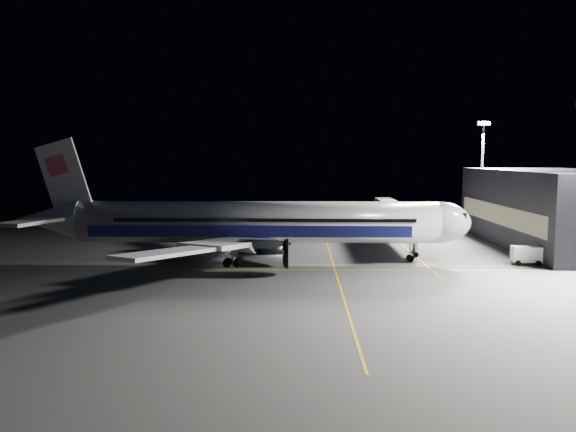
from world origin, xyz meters
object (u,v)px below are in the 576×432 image
(service_truck, at_px, (530,255))
(baggage_tug, at_px, (234,240))
(floodlight_mast_north, at_px, (482,166))
(safety_cone_c, at_px, (260,243))
(jet_bridge, at_px, (399,214))
(safety_cone_a, at_px, (264,251))
(airliner, at_px, (250,223))
(safety_cone_b, at_px, (250,250))

(service_truck, xyz_separation_m, baggage_tug, (-40.49, 14.68, -0.39))
(floodlight_mast_north, xyz_separation_m, safety_cone_c, (-40.73, -17.99, -12.05))
(jet_bridge, relative_size, service_truck, 7.10)
(jet_bridge, xyz_separation_m, safety_cone_a, (-21.70, -11.86, -4.32))
(service_truck, bearing_deg, safety_cone_c, 160.77)
(airliner, height_order, safety_cone_b, airliner)
(baggage_tug, bearing_deg, safety_cone_c, 2.33)
(floodlight_mast_north, relative_size, safety_cone_b, 32.14)
(floodlight_mast_north, height_order, baggage_tug, floodlight_mast_north)
(safety_cone_a, height_order, safety_cone_b, safety_cone_b)
(baggage_tug, bearing_deg, safety_cone_b, -76.16)
(safety_cone_a, bearing_deg, airliner, -102.53)
(jet_bridge, bearing_deg, safety_cone_a, -151.34)
(airliner, bearing_deg, floodlight_mast_north, 37.91)
(jet_bridge, xyz_separation_m, baggage_tug, (-26.83, -5.42, -3.69))
(safety_cone_c, bearing_deg, service_truck, -23.78)
(safety_cone_a, bearing_deg, service_truck, -13.11)
(service_truck, distance_m, safety_cone_a, 36.32)
(service_truck, bearing_deg, safety_cone_b, 170.64)
(jet_bridge, height_order, safety_cone_b, jet_bridge)
(baggage_tug, bearing_deg, safety_cone_a, -67.43)
(safety_cone_c, bearing_deg, safety_cone_a, -82.48)
(safety_cone_b, distance_m, safety_cone_c, 6.85)
(floodlight_mast_north, xyz_separation_m, safety_cone_a, (-39.70, -25.79, -12.11))
(floodlight_mast_north, distance_m, service_truck, 36.04)
(service_truck, bearing_deg, floodlight_mast_north, 87.28)
(airliner, bearing_deg, service_truck, -3.17)
(airliner, relative_size, baggage_tug, 19.56)
(jet_bridge, bearing_deg, airliner, -141.96)
(airliner, xyz_separation_m, safety_cone_c, (0.35, 14.00, -4.85))
(airliner, height_order, floodlight_mast_north, floodlight_mast_north)
(jet_bridge, bearing_deg, safety_cone_c, -169.88)
(safety_cone_c, bearing_deg, baggage_tug, -161.68)
(safety_cone_b, bearing_deg, airliner, -84.82)
(airliner, height_order, service_truck, airliner)
(safety_cone_a, distance_m, safety_cone_b, 2.28)
(jet_bridge, xyz_separation_m, floodlight_mast_north, (18.00, 13.93, 7.79))
(airliner, height_order, jet_bridge, airliner)
(floodlight_mast_north, relative_size, safety_cone_c, 32.58)
(jet_bridge, height_order, safety_cone_c, jet_bridge)
(airliner, distance_m, service_truck, 36.99)
(airliner, bearing_deg, jet_bridge, 38.04)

